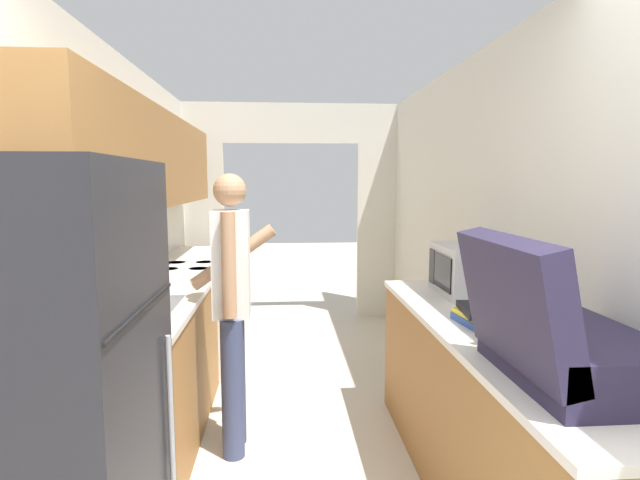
# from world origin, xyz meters

# --- Properties ---
(wall_left) EXTENTS (0.38, 7.25, 2.50)m
(wall_left) POSITION_xyz_m (-1.18, 2.22, 1.47)
(wall_left) COLOR silver
(wall_left) RESTS_ON ground_plane
(wall_right) EXTENTS (0.06, 7.25, 2.50)m
(wall_right) POSITION_xyz_m (1.26, 1.82, 1.25)
(wall_right) COLOR silver
(wall_right) RESTS_ON ground_plane
(wall_far_with_doorway) EXTENTS (2.86, 0.06, 2.50)m
(wall_far_with_doorway) POSITION_xyz_m (0.00, 4.88, 1.43)
(wall_far_with_doorway) COLOR silver
(wall_far_with_doorway) RESTS_ON ground_plane
(counter_left) EXTENTS (0.62, 3.50, 0.91)m
(counter_left) POSITION_xyz_m (-0.93, 2.65, 0.46)
(counter_left) COLOR #9E6B38
(counter_left) RESTS_ON ground_plane
(counter_right) EXTENTS (0.62, 2.35, 0.91)m
(counter_right) POSITION_xyz_m (0.93, 1.34, 0.46)
(counter_right) COLOR #9E6B38
(counter_right) RESTS_ON ground_plane
(refrigerator) EXTENTS (0.70, 0.76, 1.69)m
(refrigerator) POSITION_xyz_m (-0.89, 0.65, 0.84)
(refrigerator) COLOR black
(refrigerator) RESTS_ON ground_plane
(range_oven) EXTENTS (0.66, 0.74, 1.05)m
(range_oven) POSITION_xyz_m (-0.92, 3.30, 0.46)
(range_oven) COLOR white
(range_oven) RESTS_ON ground_plane
(person) EXTENTS (0.53, 0.37, 1.66)m
(person) POSITION_xyz_m (-0.41, 1.95, 0.89)
(person) COLOR #384266
(person) RESTS_ON ground_plane
(suitcase) EXTENTS (0.56, 0.68, 0.52)m
(suitcase) POSITION_xyz_m (0.84, 0.70, 1.07)
(suitcase) COLOR #231E38
(suitcase) RESTS_ON counter_right
(microwave) EXTENTS (0.35, 0.50, 0.31)m
(microwave) POSITION_xyz_m (1.04, 2.04, 1.06)
(microwave) COLOR #B7B7BC
(microwave) RESTS_ON counter_right
(book_stack) EXTENTS (0.27, 0.31, 0.09)m
(book_stack) POSITION_xyz_m (0.88, 1.40, 0.95)
(book_stack) COLOR #2D4C99
(book_stack) RESTS_ON counter_right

